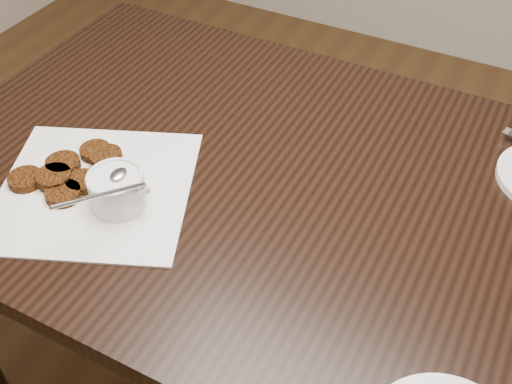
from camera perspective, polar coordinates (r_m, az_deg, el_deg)
table at (r=1.41m, az=1.74°, el=-10.25°), size 1.37×0.88×0.75m
napkin at (r=1.15m, az=-14.57°, el=0.25°), size 0.44×0.44×0.00m
sauce_ramekin at (r=1.06m, az=-12.94°, el=1.49°), size 0.17×0.17×0.13m
patty_cluster at (r=1.17m, az=-16.82°, el=1.73°), size 0.27×0.27×0.02m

